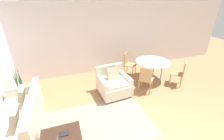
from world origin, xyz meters
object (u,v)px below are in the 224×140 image
couch (21,121)px  dining_chair_far_left (128,62)px  book_stack (64,134)px  dining_chair_near_left (146,78)px  potted_plant (22,92)px  dining_table (153,63)px  armchair (114,84)px  tv_remote_primary (57,139)px  dining_chair_near_right (180,72)px

couch → dining_chair_far_left: couch is taller
book_stack → dining_chair_near_left: size_ratio=0.21×
potted_plant → dining_table: bearing=-3.0°
armchair → tv_remote_primary: (-1.73, -1.65, 0.08)m
couch → dining_table: size_ratio=1.53×
armchair → tv_remote_primary: size_ratio=5.85×
couch → dining_chair_far_left: bearing=27.5°
armchair → dining_table: size_ratio=0.78×
couch → dining_chair_far_left: size_ratio=2.16×
potted_plant → book_stack: bearing=-62.8°
tv_remote_primary → potted_plant: 2.51m
dining_table → dining_chair_near_left: dining_chair_near_left is taller
potted_plant → dining_table: 4.45m
couch → tv_remote_primary: (0.79, -0.89, 0.12)m
armchair → dining_chair_far_left: 1.48m
couch → potted_plant: size_ratio=1.68×
dining_chair_near_left → dining_chair_near_right: (1.35, 0.00, 0.00)m
tv_remote_primary → dining_chair_near_right: 4.31m
dining_chair_far_left → dining_chair_near_left: bearing=-90.0°
tv_remote_primary → dining_chair_far_left: size_ratio=0.19×
armchair → dining_chair_near_left: dining_chair_near_left is taller
book_stack → couch: bearing=138.2°
tv_remote_primary → potted_plant: potted_plant is taller
couch → potted_plant: potted_plant is taller
armchair → tv_remote_primary: bearing=-136.3°
armchair → potted_plant: 2.81m
armchair → dining_chair_near_right: size_ratio=1.10×
tv_remote_primary → potted_plant: bearing=113.8°
dining_table → dining_chair_far_left: 0.97m
dining_chair_near_left → armchair: bearing=164.6°
couch → dining_chair_near_left: couch is taller
dining_chair_near_left → dining_chair_near_right: size_ratio=1.00×
armchair → dining_chair_near_left: (1.00, -0.28, 0.17)m
dining_chair_near_left → couch: bearing=-172.1°
book_stack → dining_chair_near_left: bearing=26.6°
couch → book_stack: 1.23m
couch → dining_chair_near_left: 3.56m
tv_remote_primary → dining_table: (3.41, 2.05, 0.24)m
tv_remote_primary → dining_chair_far_left: dining_chair_far_left is taller
book_stack → dining_chair_far_left: dining_chair_far_left is taller
dining_chair_near_right → armchair: bearing=173.3°
couch → dining_chair_near_left: (3.52, 0.49, 0.22)m
potted_plant → tv_remote_primary: bearing=-66.2°
dining_table → dining_chair_near_right: (0.67, -0.67, -0.15)m
book_stack → dining_table: bearing=31.1°
couch → armchair: bearing=16.8°
armchair → potted_plant: bearing=167.0°
armchair → dining_chair_far_left: size_ratio=1.10×
potted_plant → dining_chair_near_right: size_ratio=1.29×
couch → dining_table: bearing=15.5°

